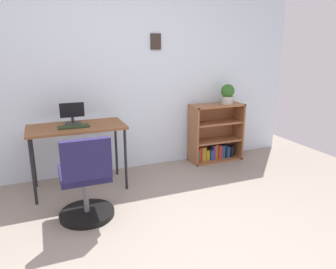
{
  "coord_description": "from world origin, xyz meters",
  "views": [
    {
      "loc": [
        -0.84,
        -1.78,
        1.58
      ],
      "look_at": [
        0.48,
        1.44,
        0.6
      ],
      "focal_mm": 33.5,
      "sensor_mm": 36.0,
      "label": 1
    }
  ],
  "objects_px": {
    "office_chair": "(86,185)",
    "potted_plant_on_shelf": "(228,94)",
    "monitor": "(72,114)",
    "desk": "(77,131)",
    "keyboard": "(74,127)",
    "bookshelf_low": "(214,135)"
  },
  "relations": [
    {
      "from": "office_chair",
      "to": "potted_plant_on_shelf",
      "type": "bearing_deg",
      "value": 24.21
    },
    {
      "from": "office_chair",
      "to": "monitor",
      "type": "bearing_deg",
      "value": 89.6
    },
    {
      "from": "desk",
      "to": "monitor",
      "type": "bearing_deg",
      "value": 102.59
    },
    {
      "from": "desk",
      "to": "potted_plant_on_shelf",
      "type": "distance_m",
      "value": 2.1
    },
    {
      "from": "keyboard",
      "to": "office_chair",
      "type": "height_order",
      "value": "office_chair"
    },
    {
      "from": "monitor",
      "to": "keyboard",
      "type": "bearing_deg",
      "value": -93.31
    },
    {
      "from": "desk",
      "to": "office_chair",
      "type": "bearing_deg",
      "value": -92.27
    },
    {
      "from": "monitor",
      "to": "potted_plant_on_shelf",
      "type": "distance_m",
      "value": 2.09
    },
    {
      "from": "bookshelf_low",
      "to": "potted_plant_on_shelf",
      "type": "height_order",
      "value": "potted_plant_on_shelf"
    },
    {
      "from": "desk",
      "to": "keyboard",
      "type": "distance_m",
      "value": 0.1
    },
    {
      "from": "potted_plant_on_shelf",
      "to": "office_chair",
      "type": "bearing_deg",
      "value": -155.79
    },
    {
      "from": "office_chair",
      "to": "bookshelf_low",
      "type": "height_order",
      "value": "office_chair"
    },
    {
      "from": "bookshelf_low",
      "to": "office_chair",
      "type": "bearing_deg",
      "value": -152.87
    },
    {
      "from": "office_chair",
      "to": "potted_plant_on_shelf",
      "type": "distance_m",
      "value": 2.37
    },
    {
      "from": "monitor",
      "to": "potted_plant_on_shelf",
      "type": "relative_size",
      "value": 0.97
    },
    {
      "from": "keyboard",
      "to": "potted_plant_on_shelf",
      "type": "height_order",
      "value": "potted_plant_on_shelf"
    },
    {
      "from": "keyboard",
      "to": "bookshelf_low",
      "type": "distance_m",
      "value": 2.01
    },
    {
      "from": "bookshelf_low",
      "to": "potted_plant_on_shelf",
      "type": "distance_m",
      "value": 0.62
    },
    {
      "from": "potted_plant_on_shelf",
      "to": "keyboard",
      "type": "bearing_deg",
      "value": -172.54
    },
    {
      "from": "keyboard",
      "to": "bookshelf_low",
      "type": "height_order",
      "value": "bookshelf_low"
    },
    {
      "from": "keyboard",
      "to": "potted_plant_on_shelf",
      "type": "bearing_deg",
      "value": 7.46
    },
    {
      "from": "desk",
      "to": "bookshelf_low",
      "type": "distance_m",
      "value": 1.96
    }
  ]
}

